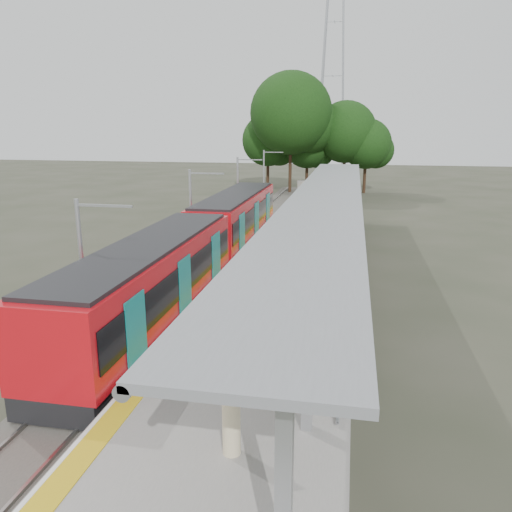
{
  "coord_description": "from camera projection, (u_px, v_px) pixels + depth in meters",
  "views": [
    {
      "loc": [
        2.78,
        -8.18,
        7.75
      ],
      "look_at": [
        -1.2,
        12.37,
        2.3
      ],
      "focal_mm": 35.0,
      "sensor_mm": 36.0,
      "label": 1
    }
  ],
  "objects": [
    {
      "name": "train",
      "position": [
        204.0,
        242.0,
        25.37
      ],
      "size": [
        2.74,
        27.6,
        3.62
      ],
      "color": "black",
      "rests_on": "ground"
    },
    {
      "name": "bench_mid",
      "position": [
        314.0,
        284.0,
        20.35
      ],
      "size": [
        0.67,
        1.46,
        0.96
      ],
      "rotation": [
        0.0,
        0.0,
        0.18
      ],
      "color": "#0F124F",
      "rests_on": "platform"
    },
    {
      "name": "info_pillar_near",
      "position": [
        231.0,
        422.0,
        10.45
      ],
      "size": [
        0.39,
        0.39,
        1.72
      ],
      "rotation": [
        0.0,
        0.0,
        0.37
      ],
      "color": "beige",
      "rests_on": "platform"
    },
    {
      "name": "platform",
      "position": [
        301.0,
        254.0,
        29.11
      ],
      "size": [
        6.0,
        50.0,
        1.0
      ],
      "primitive_type": "cube",
      "color": "gray",
      "rests_on": "ground"
    },
    {
      "name": "info_pillar_far",
      "position": [
        337.0,
        218.0,
        33.92
      ],
      "size": [
        0.37,
        0.37,
        1.65
      ],
      "rotation": [
        0.0,
        0.0,
        0.04
      ],
      "color": "beige",
      "rests_on": "platform"
    },
    {
      "name": "end_fence",
      "position": [
        326.0,
        187.0,
        52.54
      ],
      "size": [
        6.0,
        0.1,
        1.2
      ],
      "primitive_type": "cube",
      "color": "#9EA0A5",
      "rests_on": "platform"
    },
    {
      "name": "litter_bin",
      "position": [
        313.0,
        237.0,
        29.28
      ],
      "size": [
        0.56,
        0.56,
        0.88
      ],
      "primitive_type": "cylinder",
      "rotation": [
        0.0,
        0.0,
        -0.37
      ],
      "color": "#9EA0A5",
      "rests_on": "platform"
    },
    {
      "name": "bench_near",
      "position": [
        316.0,
        296.0,
        18.99
      ],
      "size": [
        0.62,
        1.42,
        0.94
      ],
      "rotation": [
        0.0,
        0.0,
        0.15
      ],
      "color": "#0F124F",
      "rests_on": "platform"
    },
    {
      "name": "canopy",
      "position": [
        327.0,
        202.0,
        24.26
      ],
      "size": [
        3.27,
        38.0,
        3.66
      ],
      "color": "#9EA0A5",
      "rests_on": "platform"
    },
    {
      "name": "trackbed",
      "position": [
        226.0,
        257.0,
        30.03
      ],
      "size": [
        3.0,
        70.0,
        0.24
      ],
      "primitive_type": "cube",
      "color": "#59544C",
      "rests_on": "ground"
    },
    {
      "name": "tree_cluster",
      "position": [
        309.0,
        128.0,
        57.99
      ],
      "size": [
        17.69,
        10.92,
        13.86
      ],
      "color": "#382316",
      "rests_on": "ground"
    },
    {
      "name": "catenary_masts",
      "position": [
        192.0,
        213.0,
        28.69
      ],
      "size": [
        2.08,
        48.16,
        5.4
      ],
      "color": "#9EA0A5",
      "rests_on": "ground"
    },
    {
      "name": "bench_far",
      "position": [
        348.0,
        222.0,
        33.62
      ],
      "size": [
        0.6,
        1.38,
        0.91
      ],
      "rotation": [
        0.0,
        0.0,
        -0.15
      ],
      "color": "#0F124F",
      "rests_on": "platform"
    },
    {
      "name": "tactile_strip",
      "position": [
        258.0,
        244.0,
        29.45
      ],
      "size": [
        0.6,
        50.0,
        0.02
      ],
      "primitive_type": "cube",
      "color": "gold",
      "rests_on": "platform"
    },
    {
      "name": "pylon",
      "position": [
        334.0,
        49.0,
        74.98
      ],
      "size": [
        8.0,
        4.0,
        38.0
      ],
      "primitive_type": null,
      "color": "#9EA0A5",
      "rests_on": "ground"
    }
  ]
}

